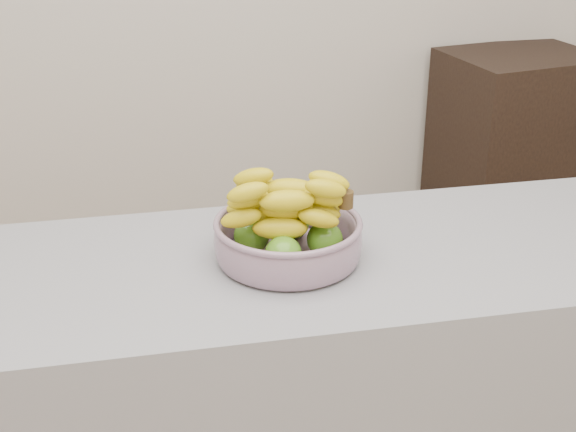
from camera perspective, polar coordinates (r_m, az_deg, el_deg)
name	(u,v)px	position (r m, az deg, el deg)	size (l,w,h in m)	color
counter	(262,431)	(1.94, -1.89, -15.05)	(2.00, 0.60, 0.90)	gray
cabinet	(509,175)	(3.36, 15.43, 2.85)	(0.55, 0.44, 0.99)	black
fruit_bowl	(288,233)	(1.67, -0.02, -1.22)	(0.31, 0.31, 0.18)	#A2ABC2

